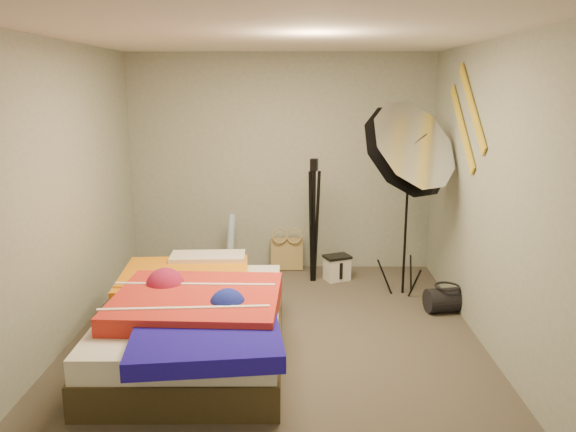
{
  "coord_description": "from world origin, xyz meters",
  "views": [
    {
      "loc": [
        0.16,
        -4.47,
        2.13
      ],
      "look_at": [
        0.1,
        0.6,
        0.95
      ],
      "focal_mm": 35.0,
      "sensor_mm": 36.0,
      "label": 1
    }
  ],
  "objects_px": {
    "tote_bag": "(287,254)",
    "photo_umbrella": "(406,152)",
    "bed": "(195,320)",
    "wrapping_roll": "(231,245)",
    "duffel_bag": "(446,300)",
    "camera_case": "(337,269)",
    "camera_tripod": "(314,212)"
  },
  "relations": [
    {
      "from": "camera_case",
      "to": "photo_umbrella",
      "type": "xyz_separation_m",
      "value": [
        0.59,
        -0.59,
        1.38
      ]
    },
    {
      "from": "tote_bag",
      "to": "wrapping_roll",
      "type": "relative_size",
      "value": 0.53
    },
    {
      "from": "duffel_bag",
      "to": "photo_umbrella",
      "type": "bearing_deg",
      "value": 132.46
    },
    {
      "from": "photo_umbrella",
      "to": "tote_bag",
      "type": "bearing_deg",
      "value": 139.93
    },
    {
      "from": "duffel_bag",
      "to": "camera_tripod",
      "type": "distance_m",
      "value": 1.67
    },
    {
      "from": "wrapping_roll",
      "to": "bed",
      "type": "relative_size",
      "value": 0.32
    },
    {
      "from": "tote_bag",
      "to": "bed",
      "type": "relative_size",
      "value": 0.17
    },
    {
      "from": "photo_umbrella",
      "to": "camera_tripod",
      "type": "bearing_deg",
      "value": 146.64
    },
    {
      "from": "tote_bag",
      "to": "photo_umbrella",
      "type": "xyz_separation_m",
      "value": [
        1.16,
        -0.97,
        1.32
      ]
    },
    {
      "from": "camera_case",
      "to": "wrapping_roll",
      "type": "bearing_deg",
      "value": 149.72
    },
    {
      "from": "duffel_bag",
      "to": "bed",
      "type": "bearing_deg",
      "value": -168.22
    },
    {
      "from": "duffel_bag",
      "to": "camera_case",
      "type": "bearing_deg",
      "value": 127.62
    },
    {
      "from": "camera_tripod",
      "to": "duffel_bag",
      "type": "bearing_deg",
      "value": -34.74
    },
    {
      "from": "tote_bag",
      "to": "photo_umbrella",
      "type": "relative_size",
      "value": 0.18
    },
    {
      "from": "tote_bag",
      "to": "duffel_bag",
      "type": "distance_m",
      "value": 2.02
    },
    {
      "from": "wrapping_roll",
      "to": "photo_umbrella",
      "type": "bearing_deg",
      "value": -22.35
    },
    {
      "from": "wrapping_roll",
      "to": "duffel_bag",
      "type": "xyz_separation_m",
      "value": [
        2.19,
        -1.04,
        -0.24
      ]
    },
    {
      "from": "wrapping_roll",
      "to": "duffel_bag",
      "type": "bearing_deg",
      "value": -25.46
    },
    {
      "from": "camera_case",
      "to": "bed",
      "type": "xyz_separation_m",
      "value": [
        -1.27,
        -1.8,
        0.16
      ]
    },
    {
      "from": "tote_bag",
      "to": "bed",
      "type": "xyz_separation_m",
      "value": [
        -0.7,
        -2.18,
        0.11
      ]
    },
    {
      "from": "tote_bag",
      "to": "wrapping_roll",
      "type": "height_order",
      "value": "wrapping_roll"
    },
    {
      "from": "wrapping_roll",
      "to": "photo_umbrella",
      "type": "xyz_separation_m",
      "value": [
        1.8,
        -0.74,
        1.15
      ]
    },
    {
      "from": "bed",
      "to": "photo_umbrella",
      "type": "distance_m",
      "value": 2.53
    },
    {
      "from": "duffel_bag",
      "to": "camera_tripod",
      "type": "xyz_separation_m",
      "value": [
        -1.26,
        0.87,
        0.67
      ]
    },
    {
      "from": "tote_bag",
      "to": "duffel_bag",
      "type": "height_order",
      "value": "tote_bag"
    },
    {
      "from": "wrapping_roll",
      "to": "bed",
      "type": "bearing_deg",
      "value": -91.93
    },
    {
      "from": "camera_case",
      "to": "photo_umbrella",
      "type": "height_order",
      "value": "photo_umbrella"
    },
    {
      "from": "wrapping_roll",
      "to": "bed",
      "type": "distance_m",
      "value": 1.95
    },
    {
      "from": "photo_umbrella",
      "to": "wrapping_roll",
      "type": "bearing_deg",
      "value": 157.65
    },
    {
      "from": "duffel_bag",
      "to": "bed",
      "type": "distance_m",
      "value": 2.44
    },
    {
      "from": "wrapping_roll",
      "to": "bed",
      "type": "height_order",
      "value": "wrapping_roll"
    },
    {
      "from": "tote_bag",
      "to": "camera_tripod",
      "type": "xyz_separation_m",
      "value": [
        0.3,
        -0.41,
        0.6
      ]
    }
  ]
}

